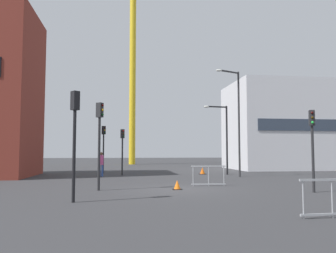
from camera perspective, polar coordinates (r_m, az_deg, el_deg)
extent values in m
plane|color=#333335|center=(17.03, 1.82, -10.34)|extent=(160.00, 160.00, 0.00)
cube|color=silver|center=(38.45, 19.68, 0.00)|extent=(12.66, 8.14, 8.89)
cube|color=#2D3847|center=(34.85, 22.80, 0.23)|extent=(10.63, 0.08, 1.10)
cylinder|color=yellow|center=(50.23, -5.89, 9.62)|extent=(0.90, 0.90, 27.51)
cylinder|color=#2D2D30|center=(25.60, 11.70, 0.45)|extent=(0.14, 0.14, 7.69)
cube|color=#2D2D30|center=(25.56, 10.06, 8.94)|extent=(1.72, 0.83, 0.10)
ellipsoid|color=silver|center=(24.97, 8.46, 9.19)|extent=(0.44, 0.24, 0.16)
cylinder|color=black|center=(27.74, 9.75, -2.23)|extent=(0.14, 0.14, 5.46)
cube|color=black|center=(27.59, 8.06, 3.25)|extent=(1.73, 0.34, 0.10)
ellipsoid|color=silver|center=(27.25, 6.39, 3.28)|extent=(0.44, 0.24, 0.16)
cylinder|color=#232326|center=(26.98, -7.60, -4.97)|extent=(0.12, 0.12, 2.85)
cube|color=#232326|center=(27.02, -7.56, -1.20)|extent=(0.32, 0.35, 0.70)
sphere|color=red|center=(26.86, -7.43, -0.72)|extent=(0.11, 0.11, 0.11)
sphere|color=#3C2905|center=(26.85, -7.43, -1.19)|extent=(0.11, 0.11, 0.11)
sphere|color=#07330F|center=(26.84, -7.43, -1.66)|extent=(0.11, 0.11, 0.11)
cylinder|color=black|center=(29.23, -10.68, -4.48)|extent=(0.12, 0.12, 3.25)
cube|color=black|center=(29.28, -10.63, -0.61)|extent=(0.36, 0.37, 0.70)
sphere|color=#390605|center=(29.15, -10.44, -0.16)|extent=(0.11, 0.11, 0.11)
sphere|color=#F2A514|center=(29.13, -10.45, -0.59)|extent=(0.11, 0.11, 0.11)
sphere|color=#07330F|center=(29.12, -10.45, -1.02)|extent=(0.11, 0.11, 0.11)
cylinder|color=black|center=(13.00, -15.32, -4.72)|extent=(0.12, 0.12, 3.35)
cube|color=black|center=(13.13, -15.16, 4.16)|extent=(0.36, 0.37, 0.70)
sphere|color=#390605|center=(13.31, -15.52, 5.01)|extent=(0.11, 0.11, 0.11)
sphere|color=#3C2905|center=(13.28, -15.54, 4.08)|extent=(0.11, 0.11, 0.11)
sphere|color=green|center=(13.25, -15.56, 3.14)|extent=(0.11, 0.11, 0.11)
cylinder|color=#232326|center=(16.88, 22.92, -4.95)|extent=(0.12, 0.12, 3.01)
cube|color=#232326|center=(16.94, 22.75, 1.32)|extent=(0.33, 0.35, 0.70)
sphere|color=#390605|center=(16.79, 22.81, 2.13)|extent=(0.11, 0.11, 0.11)
sphere|color=#3C2905|center=(16.77, 22.83, 1.38)|extent=(0.11, 0.11, 0.11)
sphere|color=green|center=(16.75, 22.86, 0.63)|extent=(0.11, 0.11, 0.11)
cylinder|color=#232326|center=(16.65, -11.37, -4.44)|extent=(0.12, 0.12, 3.46)
cube|color=#232326|center=(16.77, -11.27, 2.69)|extent=(0.37, 0.36, 0.70)
sphere|color=#390605|center=(16.69, -10.79, 3.48)|extent=(0.11, 0.11, 0.11)
sphere|color=#F2A514|center=(16.66, -10.80, 2.73)|extent=(0.11, 0.11, 0.11)
sphere|color=#07330F|center=(16.64, -10.81, 1.97)|extent=(0.11, 0.11, 0.11)
cylinder|color=#33519E|center=(25.79, -10.84, -7.21)|extent=(0.14, 0.14, 0.85)
cylinder|color=#33519E|center=(25.82, -11.28, -7.20)|extent=(0.14, 0.14, 0.85)
cylinder|color=#D14C8C|center=(25.77, -11.04, -5.48)|extent=(0.34, 0.34, 0.70)
sphere|color=brown|center=(25.77, -11.02, -4.45)|extent=(0.23, 0.23, 0.23)
cube|color=#9EA0A5|center=(10.74, 25.50, -7.97)|extent=(1.95, 0.13, 0.06)
cube|color=#9EA0A5|center=(10.85, 25.66, -12.98)|extent=(1.95, 0.13, 0.06)
cylinder|color=#9EA0A5|center=(10.31, 21.53, -11.19)|extent=(0.04, 0.04, 1.05)
cylinder|color=#9EA0A5|center=(10.79, 25.58, -10.75)|extent=(0.04, 0.04, 1.05)
cube|color=#9EA0A5|center=(18.53, 6.73, -6.55)|extent=(1.85, 0.15, 0.06)
cube|color=#9EA0A5|center=(18.60, 6.75, -9.48)|extent=(1.85, 0.15, 0.06)
cylinder|color=#9EA0A5|center=(18.41, 4.18, -8.22)|extent=(0.04, 0.04, 1.05)
cylinder|color=#9EA0A5|center=(18.56, 6.74, -8.17)|extent=(0.04, 0.04, 1.05)
cylinder|color=#9EA0A5|center=(18.74, 9.26, -8.11)|extent=(0.04, 0.04, 1.05)
cube|color=black|center=(16.84, 1.53, -10.36)|extent=(0.45, 0.45, 0.03)
cone|color=orange|center=(16.82, 1.53, -9.64)|extent=(0.35, 0.35, 0.45)
cube|color=black|center=(27.97, 5.74, -7.85)|extent=(0.54, 0.54, 0.03)
cone|color=#E55B0F|center=(27.96, 5.74, -7.32)|extent=(0.42, 0.42, 0.55)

